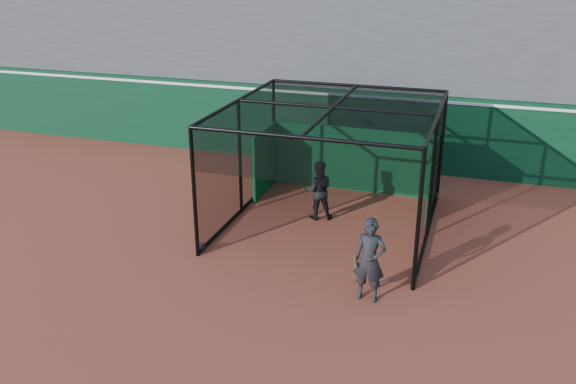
% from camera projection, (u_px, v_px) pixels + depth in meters
% --- Properties ---
extents(ground, '(120.00, 120.00, 0.00)m').
position_uv_depth(ground, '(248.00, 284.00, 12.98)').
color(ground, brown).
rests_on(ground, ground).
extents(outfield_wall, '(50.00, 0.50, 2.50)m').
position_uv_depth(outfield_wall, '(342.00, 126.00, 20.02)').
color(outfield_wall, '#09331C').
rests_on(outfield_wall, ground).
extents(grandstand, '(50.00, 7.85, 8.95)m').
position_uv_depth(grandstand, '(369.00, 15.00, 22.19)').
color(grandstand, '#4C4C4F').
rests_on(grandstand, ground).
extents(batting_cage, '(5.06, 5.49, 3.09)m').
position_uv_depth(batting_cage, '(332.00, 168.00, 15.34)').
color(batting_cage, black).
rests_on(batting_cage, ground).
extents(batter, '(0.93, 0.84, 1.59)m').
position_uv_depth(batter, '(318.00, 190.00, 15.94)').
color(batter, black).
rests_on(batter, ground).
extents(on_deck_player, '(0.66, 0.44, 1.77)m').
position_uv_depth(on_deck_player, '(369.00, 260.00, 12.12)').
color(on_deck_player, black).
rests_on(on_deck_player, ground).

